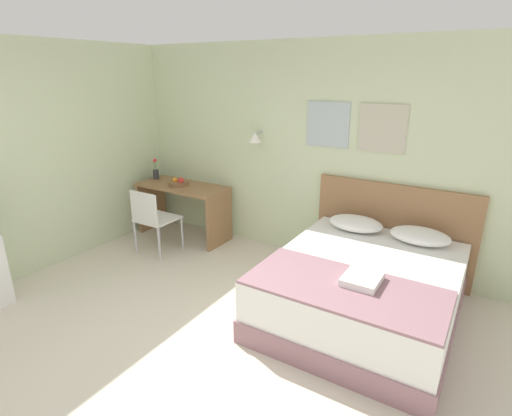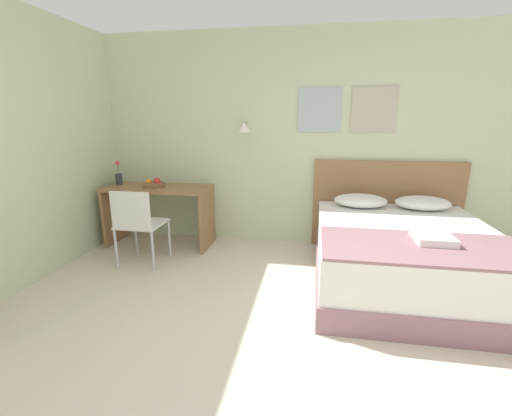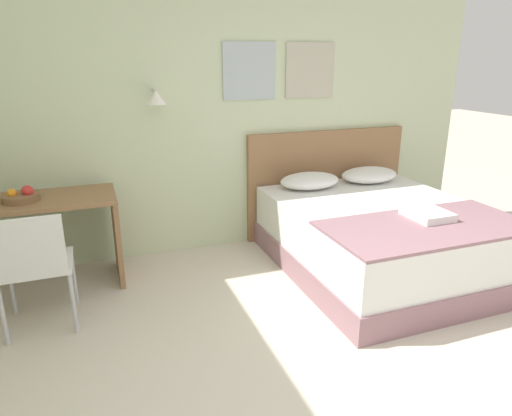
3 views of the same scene
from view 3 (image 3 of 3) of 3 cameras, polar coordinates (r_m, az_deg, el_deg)
wall_back at (r=4.39m, az=-5.30°, el=11.82°), size 5.61×0.31×2.65m
bed at (r=4.21m, az=15.26°, el=-3.65°), size 1.66×1.97×0.59m
headboard at (r=4.94m, az=8.77°, el=3.21°), size 1.78×0.06×1.11m
pillow_left at (r=4.51m, az=6.73°, el=3.40°), size 0.60×0.40×0.15m
pillow_right at (r=4.85m, az=13.97°, el=4.05°), size 0.60×0.40×0.15m
throw_blanket at (r=3.69m, az=20.73°, el=-2.17°), size 1.61×0.79×0.02m
folded_towel_near_foot at (r=3.83m, az=20.65°, el=-0.71°), size 0.29×0.34×0.06m
desk at (r=4.04m, az=-26.25°, el=-2.08°), size 1.32×0.59×0.77m
desk_chair at (r=3.41m, az=-26.05°, el=-6.06°), size 0.47×0.47×0.87m
fruit_bowl at (r=3.94m, az=-27.33°, el=1.30°), size 0.28×0.28×0.12m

